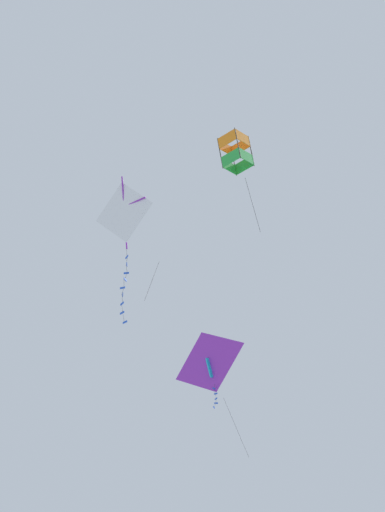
{
  "coord_description": "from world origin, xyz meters",
  "views": [
    {
      "loc": [
        -16.25,
        -23.29,
        17.54
      ],
      "look_at": [
        -1.32,
        -1.23,
        37.11
      ],
      "focal_mm": 62.58,
      "sensor_mm": 36.0,
      "label": 1
    }
  ],
  "objects": [
    {
      "name": "kite_diamond_near_right",
      "position": [
        -5.55,
        -3.54,
        35.68
      ],
      "size": [
        2.09,
        1.93,
        5.11
      ],
      "rotation": [
        0.35,
        0.0,
        5.44
      ],
      "color": "white"
    },
    {
      "name": "kite_delta_mid_left",
      "position": [
        4.5,
        5.91,
        37.77
      ],
      "size": [
        2.02,
        3.31,
        5.72
      ],
      "rotation": [
        0.31,
        0.0,
        4.86
      ],
      "color": "purple"
    },
    {
      "name": "kite_box_low_drifter",
      "position": [
        -2.84,
        -6.05,
        37.83
      ],
      "size": [
        1.24,
        1.01,
        4.16
      ],
      "rotation": [
        0.22,
        0.0,
        4.97
      ],
      "color": "orange"
    }
  ]
}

